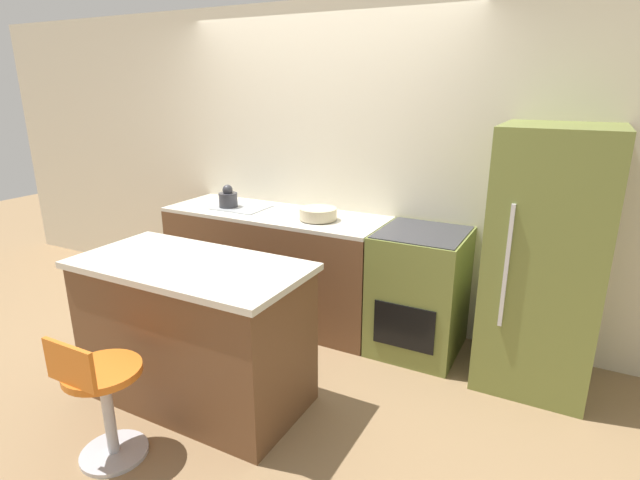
{
  "coord_description": "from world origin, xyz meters",
  "views": [
    {
      "loc": [
        1.95,
        -3.06,
        1.96
      ],
      "look_at": [
        0.49,
        -0.29,
        0.98
      ],
      "focal_mm": 28.0,
      "sensor_mm": 36.0,
      "label": 1
    }
  ],
  "objects_px": {
    "refrigerator": "(545,261)",
    "kettle": "(228,198)",
    "oven_range": "(419,292)",
    "mixing_bowl": "(318,214)",
    "stool_chair": "(102,397)"
  },
  "relations": [
    {
      "from": "stool_chair",
      "to": "kettle",
      "type": "distance_m",
      "value": 2.09
    },
    {
      "from": "stool_chair",
      "to": "kettle",
      "type": "relative_size",
      "value": 3.96
    },
    {
      "from": "refrigerator",
      "to": "mixing_bowl",
      "type": "distance_m",
      "value": 1.67
    },
    {
      "from": "kettle",
      "to": "refrigerator",
      "type": "bearing_deg",
      "value": 0.51
    },
    {
      "from": "kettle",
      "to": "mixing_bowl",
      "type": "xyz_separation_m",
      "value": [
        0.88,
        -0.0,
        -0.03
      ]
    },
    {
      "from": "oven_range",
      "to": "kettle",
      "type": "bearing_deg",
      "value": -178.47
    },
    {
      "from": "oven_range",
      "to": "mixing_bowl",
      "type": "distance_m",
      "value": 0.98
    },
    {
      "from": "oven_range",
      "to": "stool_chair",
      "type": "xyz_separation_m",
      "value": [
        -1.12,
        -1.95,
        -0.09
      ]
    },
    {
      "from": "refrigerator",
      "to": "stool_chair",
      "type": "relative_size",
      "value": 2.26
    },
    {
      "from": "stool_chair",
      "to": "kettle",
      "type": "xyz_separation_m",
      "value": [
        -0.6,
        1.9,
        0.63
      ]
    },
    {
      "from": "refrigerator",
      "to": "mixing_bowl",
      "type": "relative_size",
      "value": 5.84
    },
    {
      "from": "refrigerator",
      "to": "kettle",
      "type": "xyz_separation_m",
      "value": [
        -2.55,
        -0.02,
        0.15
      ]
    },
    {
      "from": "stool_chair",
      "to": "mixing_bowl",
      "type": "bearing_deg",
      "value": 81.64
    },
    {
      "from": "refrigerator",
      "to": "stool_chair",
      "type": "xyz_separation_m",
      "value": [
        -1.94,
        -1.92,
        -0.48
      ]
    },
    {
      "from": "mixing_bowl",
      "to": "stool_chair",
      "type": "bearing_deg",
      "value": -98.36
    }
  ]
}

